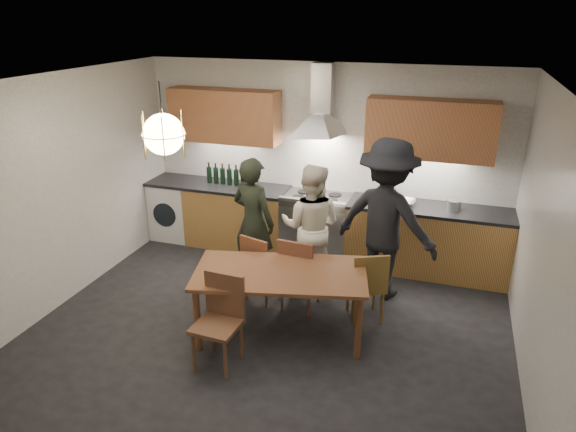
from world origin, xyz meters
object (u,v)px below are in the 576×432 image
(mixing_bowl, at_px, (404,202))
(wine_bottles, at_px, (226,174))
(stock_pot, at_px, (454,205))
(person_right, at_px, (386,220))
(dining_table, at_px, (280,279))
(person_left, at_px, (254,221))
(chair_front, at_px, (221,314))
(person_mid, at_px, (311,226))
(chair_back_left, at_px, (259,264))

(mixing_bowl, height_order, wine_bottles, wine_bottles)
(mixing_bowl, distance_m, stock_pot, 0.60)
(mixing_bowl, distance_m, wine_bottles, 2.51)
(person_right, bearing_deg, wine_bottles, -1.19)
(dining_table, distance_m, wine_bottles, 2.50)
(person_left, xyz_separation_m, stock_pot, (2.31, 0.91, 0.15))
(chair_front, height_order, person_right, person_right)
(chair_front, xyz_separation_m, person_right, (1.29, 1.78, 0.44))
(person_left, relative_size, person_mid, 1.03)
(chair_front, xyz_separation_m, person_mid, (0.40, 1.73, 0.26))
(dining_table, xyz_separation_m, wine_bottles, (-1.49, 1.97, 0.40))
(person_mid, bearing_deg, chair_front, 73.81)
(mixing_bowl, xyz_separation_m, wine_bottles, (-2.51, 0.06, 0.11))
(person_mid, relative_size, person_right, 0.81)
(dining_table, relative_size, chair_back_left, 2.26)
(chair_back_left, bearing_deg, mixing_bowl, -119.79)
(person_right, bearing_deg, chair_front, 71.34)
(person_mid, xyz_separation_m, wine_bottles, (-1.49, 0.84, 0.27))
(chair_back_left, bearing_deg, person_mid, -110.32)
(person_right, height_order, mixing_bowl, person_right)
(person_left, distance_m, wine_bottles, 1.27)
(stock_pot, distance_m, wine_bottles, 3.11)
(chair_back_left, xyz_separation_m, person_right, (1.34, 0.63, 0.47))
(dining_table, bearing_deg, wine_bottles, 113.54)
(dining_table, xyz_separation_m, chair_front, (-0.40, -0.60, -0.13))
(person_mid, distance_m, person_right, 0.90)
(chair_front, distance_m, stock_pot, 3.26)
(wine_bottles, bearing_deg, dining_table, -53.00)
(chair_front, xyz_separation_m, mixing_bowl, (1.42, 2.51, 0.41))
(chair_front, bearing_deg, person_mid, 80.29)
(chair_back_left, bearing_deg, person_right, -137.44)
(mixing_bowl, bearing_deg, chair_front, -119.48)
(chair_back_left, distance_m, person_left, 0.61)
(dining_table, height_order, person_mid, person_mid)
(chair_back_left, bearing_deg, person_left, -44.66)
(dining_table, bearing_deg, person_left, 110.94)
(dining_table, xyz_separation_m, chair_back_left, (-0.44, 0.55, -0.17))
(person_mid, bearing_deg, dining_table, 86.56)
(wine_bottles, bearing_deg, mixing_bowl, -1.43)
(chair_back_left, xyz_separation_m, wine_bottles, (-1.04, 1.43, 0.57))
(person_left, relative_size, stock_pot, 9.44)
(dining_table, height_order, stock_pot, stock_pot)
(person_mid, xyz_separation_m, mixing_bowl, (1.01, 0.78, 0.15))
(person_mid, bearing_deg, chair_back_left, 49.34)
(person_left, bearing_deg, wine_bottles, -33.67)
(chair_front, height_order, wine_bottles, wine_bottles)
(chair_front, xyz_separation_m, wine_bottles, (-1.09, 2.57, 0.53))
(chair_back_left, distance_m, wine_bottles, 1.85)
(chair_front, height_order, stock_pot, stock_pot)
(person_right, relative_size, wine_bottles, 3.21)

